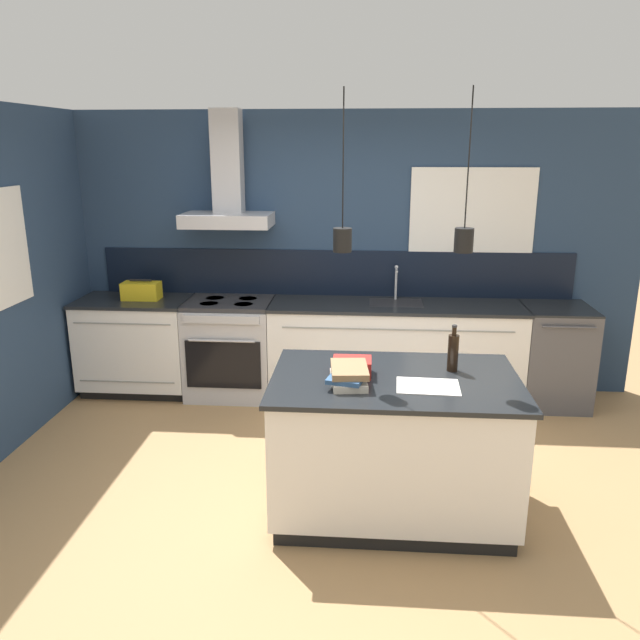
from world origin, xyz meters
name	(u,v)px	position (x,y,z in m)	size (l,w,h in m)	color
ground_plane	(318,491)	(0.00, 0.00, 0.00)	(16.00, 16.00, 0.00)	#A87F51
wall_back	(328,249)	(-0.06, 2.00, 1.35)	(5.60, 2.28, 2.60)	navy
wall_left	(9,278)	(-2.43, 0.70, 1.30)	(0.08, 3.80, 2.60)	navy
counter_run_left	(137,345)	(-1.86, 1.69, 0.46)	(1.03, 0.64, 0.91)	black
counter_run_sink	(395,351)	(0.58, 1.69, 0.46)	(2.29, 0.64, 1.23)	black
oven_range	(231,348)	(-0.95, 1.69, 0.46)	(0.79, 0.66, 0.91)	#B5B5BA
dishwasher	(554,356)	(2.01, 1.69, 0.46)	(0.59, 0.65, 0.91)	#4C4C51
kitchen_island	(393,444)	(0.50, -0.17, 0.46)	(1.53, 1.00, 0.91)	black
bottle_on_island	(453,352)	(0.86, -0.02, 1.04)	(0.07, 0.07, 0.30)	black
book_stack	(349,375)	(0.21, -0.30, 0.96)	(0.27, 0.35, 0.11)	beige
red_supply_box	(352,367)	(0.23, -0.14, 0.96)	(0.24, 0.19, 0.10)	red
paper_pile	(428,386)	(0.68, -0.31, 0.91)	(0.38, 0.28, 0.01)	silver
yellow_toolbox	(141,291)	(-1.77, 1.69, 0.99)	(0.34, 0.18, 0.19)	gold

